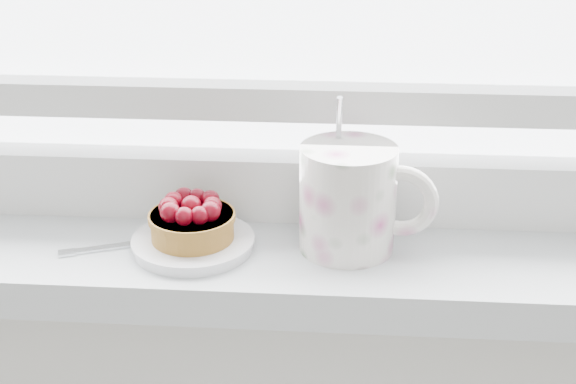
# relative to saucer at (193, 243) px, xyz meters

# --- Properties ---
(saucer) EXTENTS (0.12, 0.12, 0.01)m
(saucer) POSITION_rel_saucer_xyz_m (0.00, 0.00, 0.00)
(saucer) COLOR white
(saucer) RESTS_ON windowsill
(raspberry_tart) EXTENTS (0.09, 0.09, 0.05)m
(raspberry_tart) POSITION_rel_saucer_xyz_m (-0.00, -0.00, 0.03)
(raspberry_tart) COLOR brown
(raspberry_tart) RESTS_ON saucer
(floral_mug) EXTENTS (0.14, 0.11, 0.16)m
(floral_mug) POSITION_rel_saucer_xyz_m (0.16, 0.01, 0.05)
(floral_mug) COLOR silver
(floral_mug) RESTS_ON windowsill
(fork) EXTENTS (0.16, 0.07, 0.00)m
(fork) POSITION_rel_saucer_xyz_m (-0.05, 0.00, -0.00)
(fork) COLOR silver
(fork) RESTS_ON windowsill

